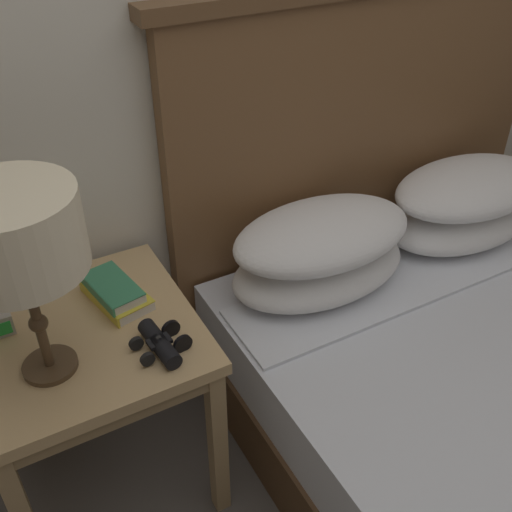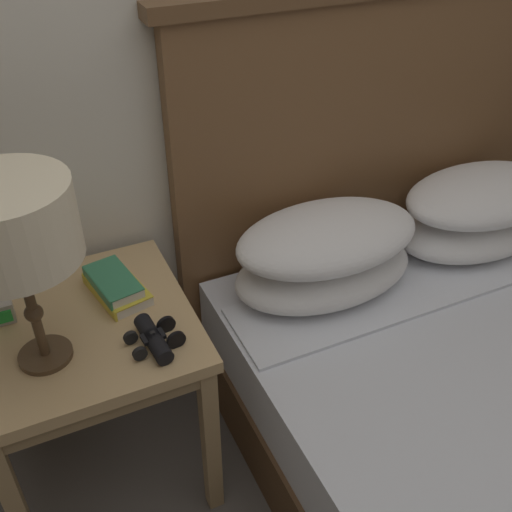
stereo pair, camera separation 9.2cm
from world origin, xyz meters
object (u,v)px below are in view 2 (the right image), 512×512
(bed, at_px, (494,393))
(binoculars_pair, at_px, (154,338))
(book_stacked_on_top, at_px, (113,282))
(nightstand, at_px, (84,345))
(table_lamp, at_px, (9,227))
(book_on_nightstand, at_px, (117,289))
(alarm_clock, at_px, (0,313))

(bed, height_order, binoculars_pair, bed)
(book_stacked_on_top, distance_m, binoculars_pair, 0.24)
(nightstand, distance_m, table_lamp, 0.48)
(binoculars_pair, bearing_deg, book_on_nightstand, 98.39)
(table_lamp, relative_size, book_stacked_on_top, 2.32)
(book_stacked_on_top, relative_size, binoculars_pair, 1.27)
(bed, distance_m, alarm_clock, 1.42)
(table_lamp, height_order, binoculars_pair, table_lamp)
(table_lamp, xyz_separation_m, book_stacked_on_top, (0.21, 0.17, -0.33))
(bed, bearing_deg, alarm_clock, 156.66)
(bed, xyz_separation_m, alarm_clock, (-1.26, 0.55, 0.35))
(nightstand, relative_size, book_stacked_on_top, 2.99)
(binoculars_pair, bearing_deg, nightstand, 133.73)
(bed, relative_size, binoculars_pair, 11.02)
(bed, xyz_separation_m, book_on_nightstand, (-0.96, 0.53, 0.33))
(bed, distance_m, book_stacked_on_top, 1.16)
(bed, distance_m, binoculars_pair, 1.03)
(nightstand, distance_m, alarm_clock, 0.23)
(binoculars_pair, height_order, alarm_clock, alarm_clock)
(book_on_nightstand, bearing_deg, alarm_clock, 177.23)
(book_on_nightstand, bearing_deg, table_lamp, -142.76)
(bed, height_order, alarm_clock, bed)
(alarm_clock, bearing_deg, nightstand, -26.19)
(nightstand, bearing_deg, book_stacked_on_top, 32.91)
(nightstand, relative_size, binoculars_pair, 3.80)
(book_on_nightstand, relative_size, book_stacked_on_top, 1.12)
(nightstand, bearing_deg, binoculars_pair, -46.27)
(nightstand, bearing_deg, bed, -22.86)
(bed, bearing_deg, book_stacked_on_top, 151.31)
(nightstand, distance_m, book_on_nightstand, 0.17)
(bed, height_order, book_stacked_on_top, bed)
(book_stacked_on_top, relative_size, alarm_clock, 2.94)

